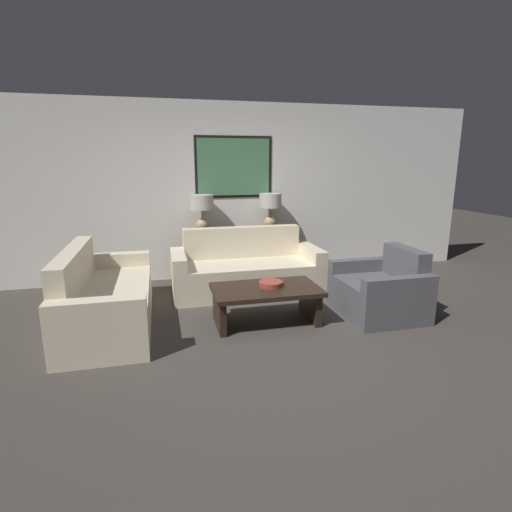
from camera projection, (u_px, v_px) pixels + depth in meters
name	position (u px, v px, depth m)	size (l,w,h in m)	color
ground_plane	(280.00, 339.00, 4.12)	(20.00, 20.00, 0.00)	#3D3833
back_wall	(233.00, 191.00, 6.18)	(7.95, 0.12, 2.65)	silver
console_table	(237.00, 255.00, 6.15)	(1.55, 0.36, 0.75)	#332319
table_lamp_left	(202.00, 208.00, 5.86)	(0.34, 0.34, 0.56)	tan
table_lamp_right	(270.00, 206.00, 6.10)	(0.34, 0.34, 0.56)	tan
couch_by_back_wall	(246.00, 271.00, 5.56)	(2.04, 0.86, 0.87)	beige
couch_by_side	(105.00, 299.00, 4.42)	(0.86, 2.04, 0.87)	beige
coffee_table	(266.00, 297.00, 4.46)	(1.19, 0.70, 0.42)	black
decorative_bowl	(271.00, 284.00, 4.48)	(0.27, 0.27, 0.05)	#93382D
armchair_near_back_wall	(381.00, 292.00, 4.74)	(0.86, 0.99, 0.79)	#4C4C51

